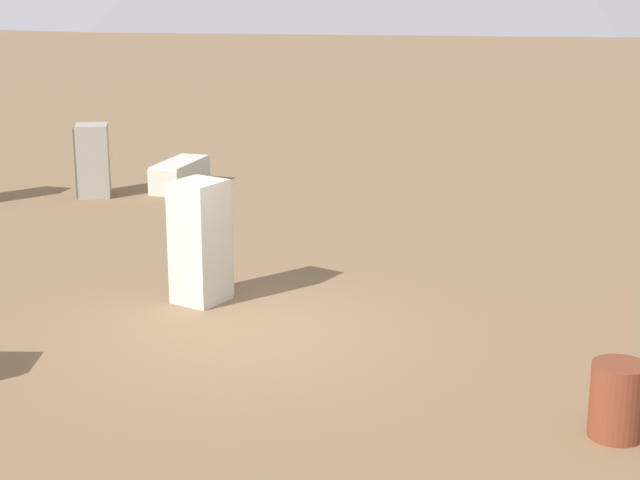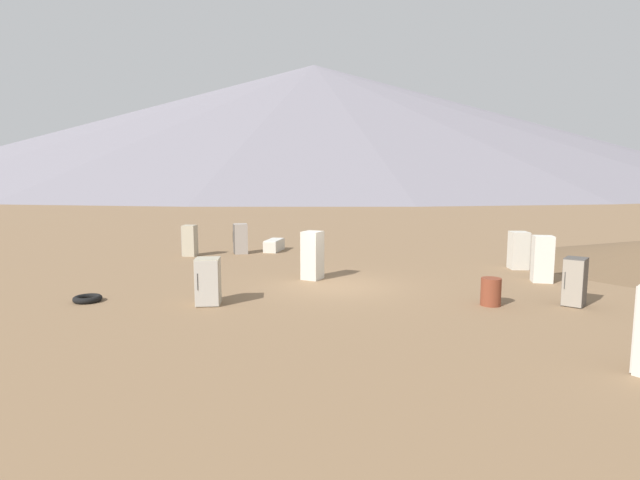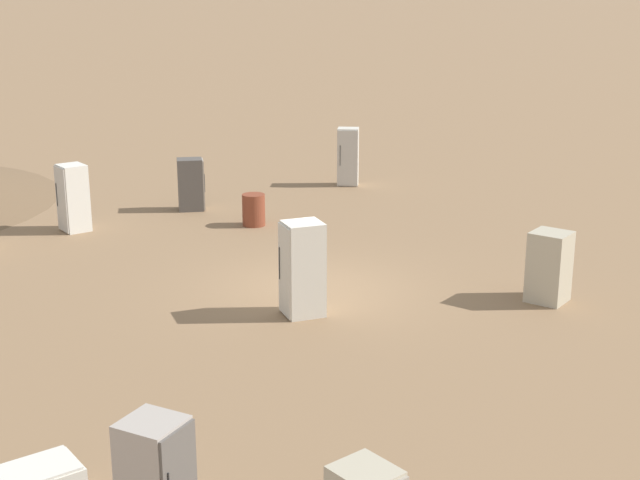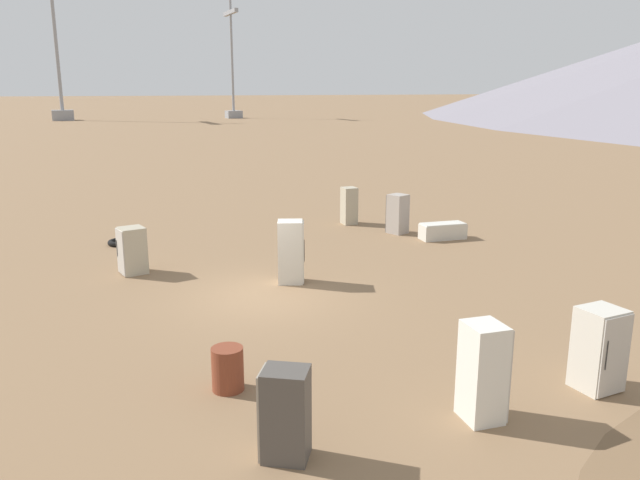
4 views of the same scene
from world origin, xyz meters
TOP-DOWN VIEW (x-y plane):
  - ground_plane at (0.00, 0.00)m, footprint 1000.00×1000.00m
  - mountain_ridge_0 at (-24.26, 213.69)m, footprint 328.70×328.70m
  - discarded_fridge_0 at (7.88, 1.58)m, footprint 0.79×0.75m
  - discarded_fridge_1 at (-3.98, -3.11)m, footprint 0.89×0.91m
  - discarded_fridge_2 at (-8.11, 6.53)m, footprint 0.71×0.62m
  - discarded_fridge_3 at (-4.09, 8.73)m, footprint 0.90×1.86m
  - discarded_fridge_4 at (-1.10, 1.25)m, footprint 0.92×0.98m
  - discarded_fridge_5 at (7.66, -2.09)m, footprint 0.91×0.96m
  - discarded_fridge_7 at (-5.70, 7.59)m, footprint 0.90×0.86m
  - discarded_fridge_8 at (7.80, 4.40)m, footprint 0.83×0.83m
  - scrap_tire at (-8.05, -3.15)m, footprint 0.91×0.91m
  - rusty_barrel at (5.02, -2.34)m, footprint 0.63×0.63m

SIDE VIEW (x-z plane):
  - ground_plane at x=0.00m, z-range 0.00..0.00m
  - scrap_tire at x=-8.05m, z-range 0.00..0.20m
  - discarded_fridge_3 at x=-4.09m, z-range 0.00..0.64m
  - rusty_barrel at x=5.02m, z-range 0.00..0.88m
  - discarded_fridge_1 at x=-3.98m, z-range 0.00..1.51m
  - discarded_fridge_5 at x=7.66m, z-range 0.00..1.53m
  - discarded_fridge_7 at x=-5.70m, z-range 0.00..1.61m
  - discarded_fridge_2 at x=-8.11m, z-range 0.00..1.61m
  - discarded_fridge_8 at x=7.80m, z-range 0.00..1.67m
  - discarded_fridge_0 at x=7.88m, z-range 0.00..1.81m
  - discarded_fridge_4 at x=-1.10m, z-range 0.00..1.93m
  - mountain_ridge_0 at x=-24.26m, z-range 0.00..54.71m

